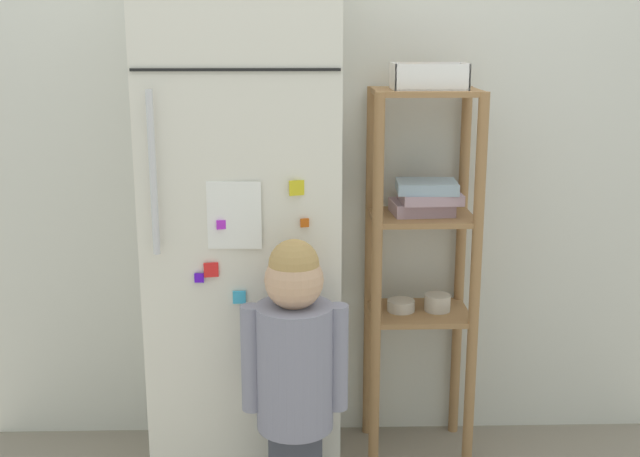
{
  "coord_description": "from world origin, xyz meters",
  "views": [
    {
      "loc": [
        -0.1,
        -2.47,
        1.49
      ],
      "look_at": [
        -0.03,
        0.02,
        0.87
      ],
      "focal_mm": 44.74,
      "sensor_mm": 36.0,
      "label": 1
    }
  ],
  "objects_px": {
    "child_standing": "(295,366)",
    "fruit_bin": "(429,78)",
    "pantry_shelf_unit": "(422,241)",
    "refrigerator": "(246,223)"
  },
  "relations": [
    {
      "from": "pantry_shelf_unit",
      "to": "child_standing",
      "type": "bearing_deg",
      "value": -128.74
    },
    {
      "from": "refrigerator",
      "to": "pantry_shelf_unit",
      "type": "height_order",
      "value": "refrigerator"
    },
    {
      "from": "child_standing",
      "to": "fruit_bin",
      "type": "height_order",
      "value": "fruit_bin"
    },
    {
      "from": "child_standing",
      "to": "pantry_shelf_unit",
      "type": "xyz_separation_m",
      "value": [
        0.44,
        0.54,
        0.22
      ]
    },
    {
      "from": "refrigerator",
      "to": "pantry_shelf_unit",
      "type": "bearing_deg",
      "value": 13.28
    },
    {
      "from": "refrigerator",
      "to": "fruit_bin",
      "type": "distance_m",
      "value": 0.75
    },
    {
      "from": "refrigerator",
      "to": "pantry_shelf_unit",
      "type": "xyz_separation_m",
      "value": [
        0.59,
        0.14,
        -0.1
      ]
    },
    {
      "from": "pantry_shelf_unit",
      "to": "fruit_bin",
      "type": "xyz_separation_m",
      "value": [
        0.0,
        -0.03,
        0.55
      ]
    },
    {
      "from": "fruit_bin",
      "to": "refrigerator",
      "type": "bearing_deg",
      "value": -169.18
    },
    {
      "from": "child_standing",
      "to": "fruit_bin",
      "type": "bearing_deg",
      "value": 49.84
    }
  ]
}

